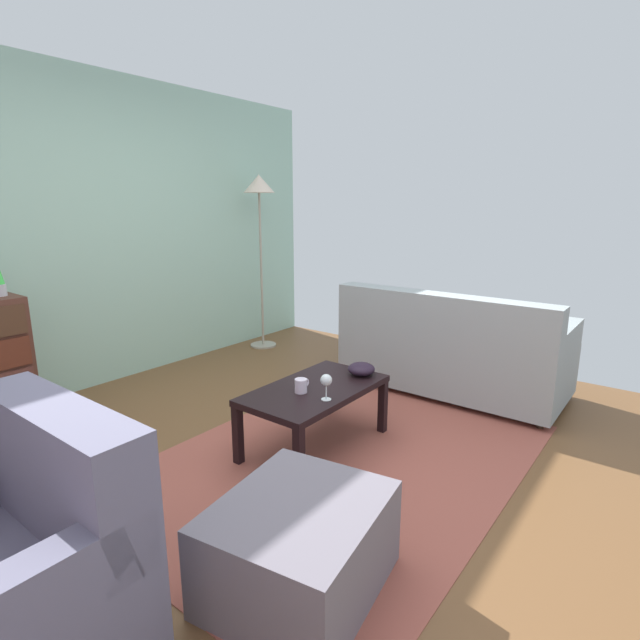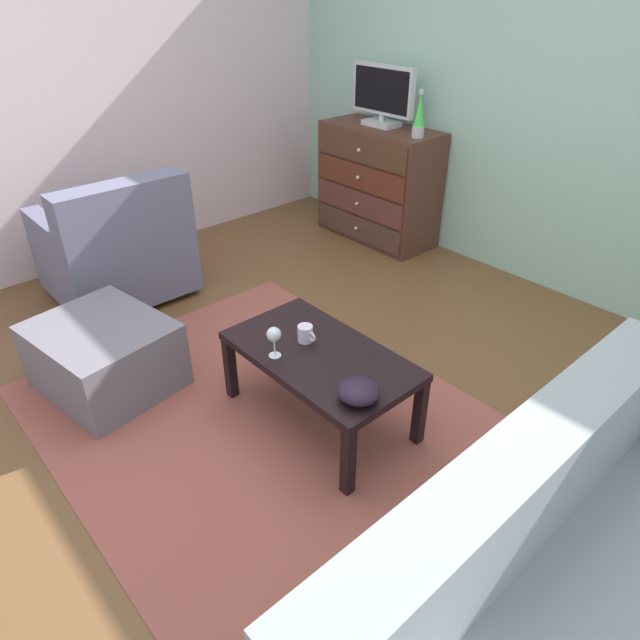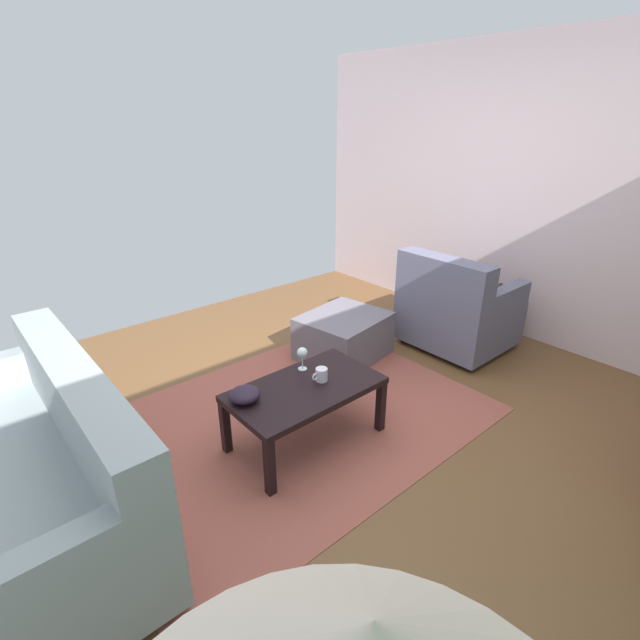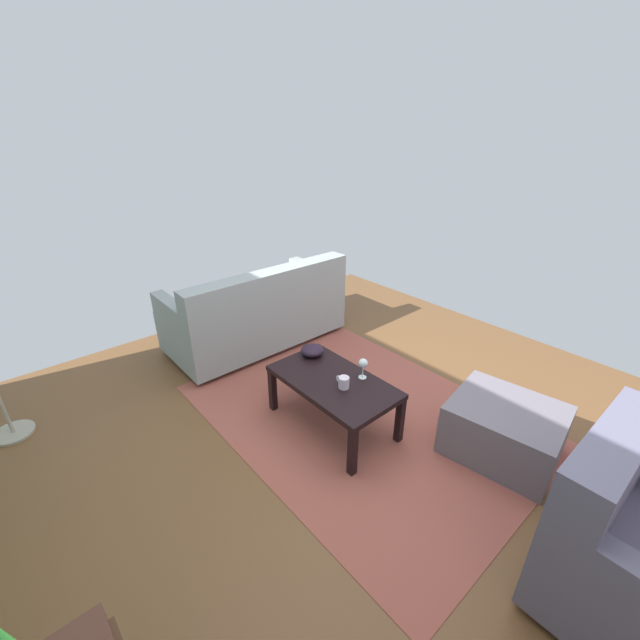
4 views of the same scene
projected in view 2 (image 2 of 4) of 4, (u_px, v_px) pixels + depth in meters
The scene contains 14 objects.
ground_plane at pixel (284, 399), 3.05m from camera, with size 5.23×5.01×0.05m, color brown.
wall_accent_rear at pixel (549, 93), 3.64m from camera, with size 5.23×0.12×2.58m, color #9ECAB3.
wall_plain_left at pixel (63, 86), 3.86m from camera, with size 0.12×5.01×2.58m, color silver.
area_rug at pixel (278, 431), 2.79m from camera, with size 2.60×1.90×0.01m, color #9C4F41.
dresser at pixel (378, 184), 4.64m from camera, with size 1.01×0.49×0.93m.
tv at pixel (383, 95), 4.30m from camera, with size 0.59×0.18×0.45m.
lava_lamp at pixel (419, 117), 4.03m from camera, with size 0.09×0.09×0.33m.
coffee_table at pixel (320, 361), 2.70m from camera, with size 0.95×0.53×0.41m.
wine_glass at pixel (274, 335), 2.59m from camera, with size 0.07×0.07×0.16m.
mug at pixel (306, 334), 2.74m from camera, with size 0.11×0.08×0.08m.
bowl_decorative at pixel (359, 391), 2.36m from camera, with size 0.18×0.18×0.08m, color black.
couch_large at pixel (576, 622), 1.63m from camera, with size 0.85×1.75×0.86m.
armchair at pixel (117, 249), 3.79m from camera, with size 0.80×0.85×0.88m.
ottoman at pixel (105, 356), 3.02m from camera, with size 0.70×0.60×0.38m, color slate.
Camera 2 is at (1.89, -1.43, 1.95)m, focal length 31.33 mm.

